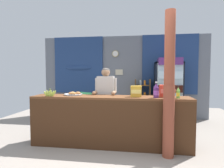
{
  "coord_description": "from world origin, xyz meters",
  "views": [
    {
      "loc": [
        0.51,
        -2.97,
        1.42
      ],
      "look_at": [
        -0.07,
        1.0,
        1.2
      ],
      "focal_mm": 29.21,
      "sensor_mm": 36.0,
      "label": 1
    }
  ],
  "objects": [
    {
      "name": "banana_bunch",
      "position": [
        -1.19,
        0.33,
        1.04
      ],
      "size": [
        0.27,
        0.06,
        0.16
      ],
      "color": "#B7C647",
      "rests_on": "stall_counter"
    },
    {
      "name": "snack_box_crackers",
      "position": [
        1.0,
        0.57,
        1.1
      ],
      "size": [
        0.18,
        0.14,
        0.23
      ],
      "color": "#E5422D",
      "rests_on": "stall_counter"
    },
    {
      "name": "drink_fridge",
      "position": [
        1.37,
        2.47,
        1.03
      ],
      "size": [
        0.76,
        0.74,
        1.86
      ],
      "color": "black",
      "rests_on": "ground"
    },
    {
      "name": "pastry_tray",
      "position": [
        -0.81,
        0.6,
        1.01
      ],
      "size": [
        0.37,
        0.37,
        0.07
      ],
      "color": "#BCBCC1",
      "rests_on": "stall_counter"
    },
    {
      "name": "ground_plane",
      "position": [
        0.0,
        1.18,
        0.0
      ],
      "size": [
        7.68,
        7.68,
        0.0
      ],
      "primitive_type": "plane",
      "color": "gray"
    },
    {
      "name": "snack_box_choco_powder",
      "position": [
        0.47,
        0.51,
        1.09
      ],
      "size": [
        0.2,
        0.13,
        0.21
      ],
      "color": "gold",
      "rests_on": "stall_counter"
    },
    {
      "name": "shopkeeper",
      "position": [
        -0.2,
        0.96,
        0.97
      ],
      "size": [
        0.48,
        0.42,
        1.55
      ],
      "color": "#28282D",
      "rests_on": "ground"
    },
    {
      "name": "soda_bottle_lime_soda",
      "position": [
        1.22,
        0.41,
        1.08
      ],
      "size": [
        0.06,
        0.06,
        0.23
      ],
      "color": "#75C64C",
      "rests_on": "stall_counter"
    },
    {
      "name": "stall_counter",
      "position": [
        -0.04,
        0.41,
        0.6
      ],
      "size": [
        3.08,
        0.51,
        0.98
      ],
      "color": "brown",
      "rests_on": "ground"
    },
    {
      "name": "timber_post",
      "position": [
        1.02,
        0.18,
        1.18
      ],
      "size": [
        0.21,
        0.19,
        2.47
      ],
      "color": "brown",
      "rests_on": "ground"
    },
    {
      "name": "back_wall_curtained",
      "position": [
        0.0,
        3.0,
        1.37
      ],
      "size": [
        5.35,
        0.22,
        2.64
      ],
      "color": "slate",
      "rests_on": "ground"
    },
    {
      "name": "plastic_lawn_chair",
      "position": [
        -1.12,
        2.25,
        0.49
      ],
      "size": [
        0.58,
        0.58,
        0.86
      ],
      "color": "#4CC675",
      "rests_on": "ground"
    },
    {
      "name": "bottle_shelf_rack",
      "position": [
        0.64,
        2.7,
        0.66
      ],
      "size": [
        0.48,
        0.28,
        1.25
      ],
      "color": "brown",
      "rests_on": "ground"
    },
    {
      "name": "soda_bottle_grape_soda",
      "position": [
        0.83,
        0.42,
        1.11
      ],
      "size": [
        0.1,
        0.1,
        0.3
      ],
      "color": "#56286B",
      "rests_on": "stall_counter"
    }
  ]
}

